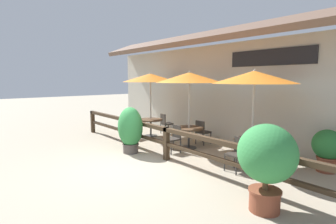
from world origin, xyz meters
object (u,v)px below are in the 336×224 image
object	(u,v)px
dining_table_middle	(189,132)
potted_plant_entrance_palm	(267,159)
chair_near_streetside	(134,126)
potted_plant_tall_tropical	(327,148)
dining_table_near	(151,123)
patio_umbrella_near	(150,78)
patio_umbrella_middle	(189,78)
chair_middle_streetside	(174,137)
dining_table_far	(252,145)
chair_middle_wallside	(202,131)
chair_far_streetside	(237,152)
potted_plant_corner_fern	(130,129)
patio_umbrella_far	(254,77)
chair_near_wallside	(166,123)
chair_far_wallside	(268,144)

from	to	relation	value
dining_table_middle	potted_plant_entrance_palm	xyz separation A→B (m)	(3.95, -1.95, 0.40)
chair_near_streetside	potted_plant_tall_tropical	world-z (taller)	potted_plant_tall_tropical
potted_plant_entrance_palm	dining_table_middle	bearing A→B (deg)	153.70
dining_table_near	potted_plant_entrance_palm	bearing A→B (deg)	-18.04
patio_umbrella_near	patio_umbrella_middle	bearing A→B (deg)	-2.37
chair_near_streetside	chair_middle_streetside	world-z (taller)	same
dining_table_far	potted_plant_tall_tropical	xyz separation A→B (m)	(1.52, 0.99, 0.05)
patio_umbrella_middle	dining_table_far	xyz separation A→B (m)	(2.35, 0.09, -1.82)
chair_middle_wallside	dining_table_far	xyz separation A→B (m)	(2.43, -0.64, 0.08)
patio_umbrella_middle	dining_table_far	world-z (taller)	patio_umbrella_middle
patio_umbrella_middle	chair_far_streetside	xyz separation A→B (m)	(2.40, -0.61, -1.90)
dining_table_near	potted_plant_entrance_palm	size ratio (longest dim) A/B	0.61
patio_umbrella_middle	potted_plant_tall_tropical	xyz separation A→B (m)	(3.88, 1.09, -1.77)
dining_table_near	potted_plant_corner_fern	world-z (taller)	potted_plant_corner_fern
chair_near_streetside	chair_middle_wallside	size ratio (longest dim) A/B	1.00
potted_plant_entrance_palm	potted_plant_corner_fern	distance (m)	4.74
chair_middle_streetside	chair_near_streetside	bearing A→B (deg)	-179.44
dining_table_middle	chair_middle_streetside	bearing A→B (deg)	-84.87
chair_near_streetside	dining_table_middle	world-z (taller)	chair_near_streetside
chair_near_streetside	potted_plant_entrance_palm	size ratio (longest dim) A/B	0.55
chair_near_streetside	potted_plant_entrance_palm	bearing A→B (deg)	-22.76
dining_table_far	potted_plant_corner_fern	world-z (taller)	potted_plant_corner_fern
dining_table_far	potted_plant_corner_fern	xyz separation A→B (m)	(-3.13, -1.92, 0.21)
patio_umbrella_far	potted_plant_tall_tropical	size ratio (longest dim) A/B	2.39
patio_umbrella_near	patio_umbrella_far	world-z (taller)	same
chair_near_wallside	chair_near_streetside	bearing A→B (deg)	94.42
chair_far_wallside	potted_plant_corner_fern	xyz separation A→B (m)	(-3.22, -2.63, 0.29)
patio_umbrella_middle	dining_table_middle	distance (m)	1.82
dining_table_near	chair_near_streetside	size ratio (longest dim) A/B	1.11
patio_umbrella_far	potted_plant_tall_tropical	bearing A→B (deg)	33.10
chair_near_wallside	chair_middle_streetside	xyz separation A→B (m)	(2.36, -1.57, 0.00)
patio_umbrella_near	chair_middle_wallside	bearing A→B (deg)	15.66
potted_plant_entrance_palm	dining_table_far	bearing A→B (deg)	127.96
chair_near_streetside	potted_plant_tall_tropical	size ratio (longest dim) A/B	0.80
dining_table_far	chair_far_wallside	distance (m)	0.72
potted_plant_entrance_palm	potted_plant_tall_tropical	world-z (taller)	potted_plant_entrance_palm
chair_middle_streetside	dining_table_far	world-z (taller)	chair_middle_streetside
chair_middle_streetside	potted_plant_entrance_palm	distance (m)	4.10
dining_table_middle	patio_umbrella_middle	bearing A→B (deg)	90.00
patio_umbrella_middle	potted_plant_tall_tropical	distance (m)	4.40
patio_umbrella_far	potted_plant_corner_fern	bearing A→B (deg)	-148.53
dining_table_far	patio_umbrella_near	bearing A→B (deg)	179.96
dining_table_near	dining_table_middle	size ratio (longest dim) A/B	1.00
chair_middle_wallside	patio_umbrella_middle	bearing A→B (deg)	93.57
chair_middle_streetside	dining_table_far	xyz separation A→B (m)	(2.29, 0.83, 0.08)
potted_plant_corner_fern	potted_plant_tall_tropical	bearing A→B (deg)	32.01
chair_middle_wallside	chair_far_wallside	xyz separation A→B (m)	(2.51, 0.07, 0.00)
patio_umbrella_middle	potted_plant_entrance_palm	size ratio (longest dim) A/B	1.65
dining_table_near	potted_plant_corner_fern	bearing A→B (deg)	-50.92
chair_near_streetside	potted_plant_tall_tropical	bearing A→B (deg)	4.28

